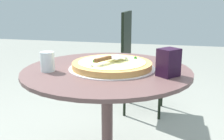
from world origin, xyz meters
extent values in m
cylinder|color=brown|center=(0.00, 0.00, 0.69)|extent=(0.87, 0.87, 0.02)
cylinder|color=brown|center=(0.00, 0.00, 0.35)|extent=(0.06, 0.06, 0.66)
cylinder|color=silver|center=(0.02, 0.02, 0.70)|extent=(0.45, 0.45, 0.00)
cylinder|color=tan|center=(0.02, 0.02, 0.71)|extent=(0.42, 0.42, 0.03)
cylinder|color=#EDE793|center=(0.02, 0.02, 0.73)|extent=(0.35, 0.35, 0.00)
sphere|color=white|center=(-0.05, -0.11, 0.73)|extent=(0.02, 0.02, 0.02)
sphere|color=#247229|center=(0.13, 0.12, 0.73)|extent=(0.02, 0.02, 0.02)
sphere|color=#2F672A|center=(-0.06, -0.01, 0.74)|extent=(0.02, 0.02, 0.02)
sphere|color=silver|center=(0.00, -0.08, 0.73)|extent=(0.01, 0.01, 0.01)
sphere|color=#E7ECC8|center=(0.09, 0.06, 0.74)|extent=(0.02, 0.02, 0.02)
sphere|color=silver|center=(-0.01, 0.10, 0.74)|extent=(0.02, 0.02, 0.02)
cube|color=silver|center=(0.04, 0.05, 0.75)|extent=(0.12, 0.13, 0.00)
cube|color=brown|center=(-0.01, -0.04, 0.76)|extent=(0.07, 0.11, 0.02)
cylinder|color=silver|center=(-0.28, -0.11, 0.74)|extent=(0.07, 0.07, 0.10)
cube|color=black|center=(0.31, -0.06, 0.76)|extent=(0.12, 0.12, 0.13)
cube|color=black|center=(0.09, 1.11, 0.44)|extent=(0.38, 0.38, 0.03)
cube|color=black|center=(-0.09, 1.12, 0.70)|extent=(0.03, 0.38, 0.48)
cylinder|color=black|center=(0.25, 1.27, 0.21)|extent=(0.02, 0.02, 0.43)
cylinder|color=black|center=(0.24, 0.95, 0.21)|extent=(0.02, 0.02, 0.43)
cylinder|color=black|center=(-0.06, 1.27, 0.21)|extent=(0.02, 0.02, 0.43)
cylinder|color=black|center=(-0.07, 0.96, 0.21)|extent=(0.02, 0.02, 0.43)
camera|label=1|loc=(0.32, -1.32, 1.05)|focal=43.49mm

